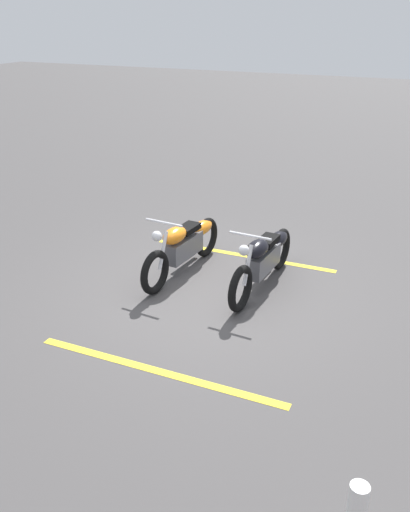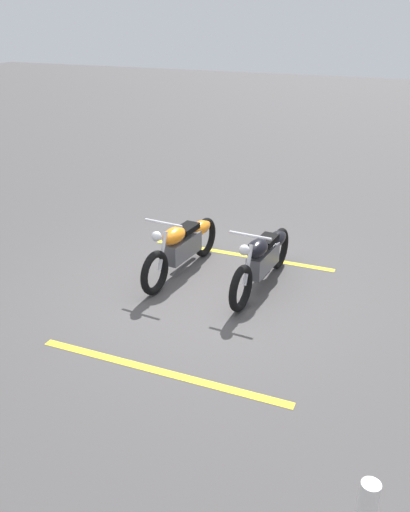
% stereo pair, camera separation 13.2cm
% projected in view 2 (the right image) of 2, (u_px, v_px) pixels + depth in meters
% --- Properties ---
extents(ground_plane, '(60.00, 60.00, 0.00)m').
position_uv_depth(ground_plane, '(208.00, 293.00, 8.21)').
color(ground_plane, '#474444').
extents(motorcycle_bright_foreground, '(2.23, 0.62, 1.04)m').
position_uv_depth(motorcycle_bright_foreground, '(183.00, 245.00, 8.69)').
color(motorcycle_bright_foreground, black).
rests_on(motorcycle_bright_foreground, ground).
extents(motorcycle_dark_foreground, '(2.23, 0.62, 1.04)m').
position_uv_depth(motorcycle_dark_foreground, '(263.00, 258.00, 8.25)').
color(motorcycle_dark_foreground, black).
rests_on(motorcycle_dark_foreground, ground).
extents(parking_stripe_near, '(0.15, 3.20, 0.01)m').
position_uv_depth(parking_stripe_near, '(241.00, 255.00, 9.47)').
color(parking_stripe_near, yellow).
rests_on(parking_stripe_near, ground).
extents(parking_stripe_mid, '(0.15, 3.20, 0.01)m').
position_uv_depth(parking_stripe_mid, '(160.00, 371.00, 6.43)').
color(parking_stripe_mid, yellow).
rests_on(parking_stripe_mid, ground).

